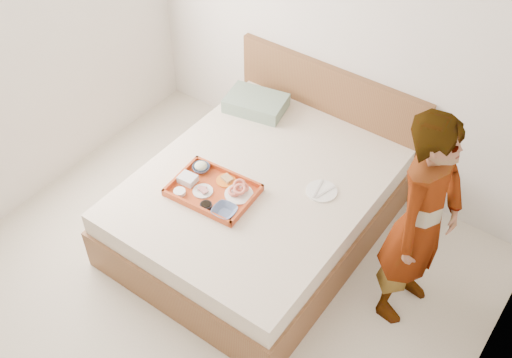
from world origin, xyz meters
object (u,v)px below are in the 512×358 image
object	(u,v)px
bed	(258,206)
tray	(213,190)
person	(422,223)
dinner_plate	(322,191)

from	to	relation	value
bed	tray	size ratio (longest dim) A/B	3.46
bed	person	world-z (taller)	person
bed	dinner_plate	xyz separation A→B (m)	(0.42, 0.16, 0.27)
dinner_plate	person	size ratio (longest dim) A/B	0.14
bed	tray	bearing A→B (deg)	-122.70
person	dinner_plate	bearing A→B (deg)	87.58
tray	dinner_plate	distance (m)	0.76
dinner_plate	person	bearing A→B (deg)	-8.86
bed	tray	world-z (taller)	tray
person	bed	bearing A→B (deg)	98.71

